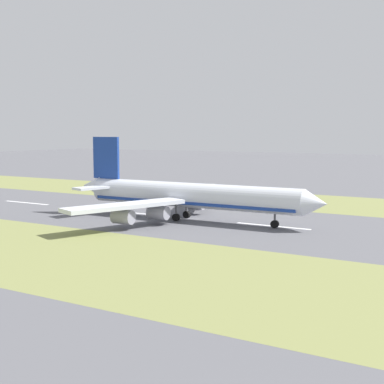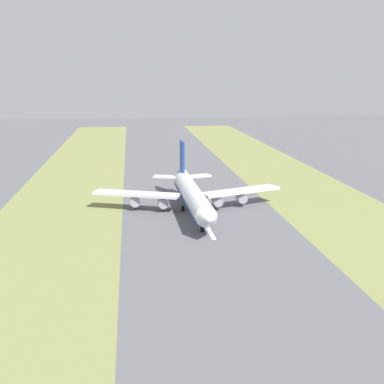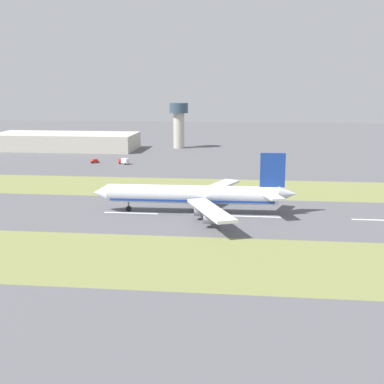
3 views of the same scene
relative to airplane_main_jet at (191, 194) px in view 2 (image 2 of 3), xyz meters
The scene contains 7 objects.
ground_plane 6.69m from the airplane_main_jet, 160.45° to the left, with size 800.00×800.00×0.00m, color #56565B.
grass_median_west 48.15m from the airplane_main_jet, behind, with size 40.00×600.00×0.01m, color olive.
grass_median_east 42.68m from the airplane_main_jet, ahead, with size 40.00×600.00×0.01m, color olive.
centreline_dash_near 58.47m from the airplane_main_jet, 92.72° to the right, with size 1.20×18.00×0.01m, color silver.
centreline_dash_mid 19.27m from the airplane_main_jet, 98.67° to the right, with size 1.20×18.00×0.01m, color silver.
centreline_dash_far 22.88m from the airplane_main_jet, 97.18° to the left, with size 1.20×18.00×0.01m, color silver.
airplane_main_jet is the anchor object (origin of this frame).
Camera 2 is at (21.94, 166.26, 43.40)m, focal length 50.00 mm.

